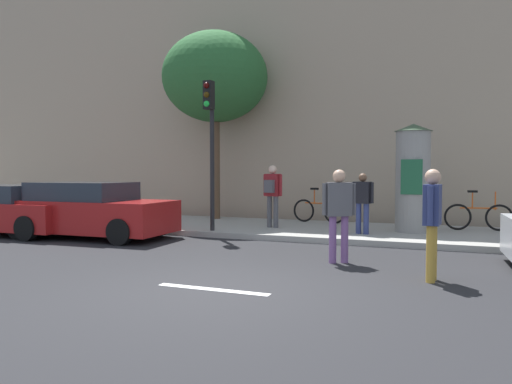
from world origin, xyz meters
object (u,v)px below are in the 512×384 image
bicycle_upright (478,216)px  parked_car_dark (88,211)px  traffic_light (210,130)px  pedestrian_in_red_top (363,198)px  parked_car_silver (7,210)px  poster_column (413,177)px  street_tree (215,78)px  bicycle_leaning (319,210)px  pedestrian_in_light_jacket (272,190)px  pedestrian_with_backpack (339,207)px  pedestrian_tallest (432,215)px

bicycle_upright → parked_car_dark: 10.48m
traffic_light → pedestrian_in_red_top: traffic_light is taller
pedestrian_in_red_top → parked_car_silver: 9.81m
poster_column → parked_car_dark: bearing=-158.2°
street_tree → poster_column: bearing=-11.6°
pedestrian_in_red_top → bicycle_leaning: 2.85m
pedestrian_in_light_jacket → poster_column: bearing=6.7°
parked_car_silver → parked_car_dark: 2.65m
pedestrian_with_backpack → pedestrian_in_light_jacket: (-2.73, 3.82, 0.15)m
pedestrian_with_backpack → bicycle_leaning: size_ratio=1.02×
pedestrian_in_red_top → pedestrian_in_light_jacket: 2.68m
pedestrian_in_light_jacket → pedestrian_tallest: bearing=-47.3°
street_tree → traffic_light: bearing=-65.7°
pedestrian_in_red_top → parked_car_silver: (-9.46, -2.55, -0.40)m
pedestrian_in_light_jacket → bicycle_leaning: pedestrian_in_light_jacket is taller
traffic_light → pedestrian_with_backpack: size_ratio=2.24×
pedestrian_tallest → bicycle_leaning: bearing=118.2°
poster_column → bicycle_upright: bearing=30.4°
parked_car_silver → poster_column: bearing=18.0°
poster_column → pedestrian_with_backpack: bearing=-103.9°
pedestrian_with_backpack → bicycle_leaning: bearing=108.0°
traffic_light → bicycle_leaning: (2.20, 3.11, -2.32)m
poster_column → parked_car_silver: size_ratio=0.63×
poster_column → pedestrian_tallest: bearing=-83.0°
pedestrian_in_light_jacket → parked_car_silver: (-6.83, -3.01, -0.54)m
poster_column → bicycle_upright: poster_column is taller
pedestrian_with_backpack → bicycle_upright: (2.70, 5.23, -0.53)m
bicycle_upright → parked_car_dark: bearing=-156.6°
pedestrian_in_light_jacket → pedestrian_with_backpack: bearing=-54.5°
pedestrian_with_backpack → pedestrian_in_light_jacket: 4.70m
poster_column → parked_car_silver: poster_column is taller
street_tree → parked_car_dark: bearing=-108.2°
pedestrian_in_light_jacket → parked_car_dark: bearing=-146.7°
pedestrian_with_backpack → parked_car_silver: pedestrian_with_backpack is taller
pedestrian_in_red_top → parked_car_dark: pedestrian_in_red_top is taller
street_tree → pedestrian_with_backpack: size_ratio=3.51×
poster_column → street_tree: 7.40m
poster_column → parked_car_dark: 8.63m
pedestrian_tallest → parked_car_dark: size_ratio=0.40×
pedestrian_in_red_top → parked_car_silver: pedestrian_in_red_top is taller
poster_column → pedestrian_with_backpack: poster_column is taller
bicycle_leaning → bicycle_upright: size_ratio=1.00×
street_tree → pedestrian_with_backpack: bearing=-45.9°
bicycle_leaning → parked_car_dark: bearing=-138.5°
poster_column → street_tree: bearing=168.4°
pedestrian_in_light_jacket → parked_car_dark: 5.03m
bicycle_leaning → parked_car_silver: size_ratio=0.39×
pedestrian_with_backpack → pedestrian_in_light_jacket: bearing=125.5°
traffic_light → pedestrian_with_backpack: (4.01, -2.47, -1.80)m
pedestrian_with_backpack → bicycle_upright: size_ratio=1.02×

